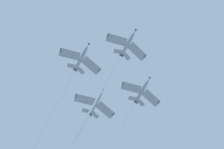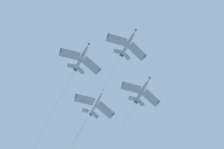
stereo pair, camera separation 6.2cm
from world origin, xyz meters
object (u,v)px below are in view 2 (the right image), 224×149
object	(u,v)px
jet_right_wing	(66,88)
jet_slot	(85,124)
jet_lead	(112,72)
jet_left_wing	(131,110)

from	to	relation	value
jet_right_wing	jet_slot	world-z (taller)	jet_right_wing
jet_slot	jet_right_wing	bearing A→B (deg)	70.11
jet_lead	jet_right_wing	bearing A→B (deg)	-11.17
jet_lead	jet_slot	world-z (taller)	jet_lead
jet_left_wing	jet_lead	bearing A→B (deg)	70.33
jet_right_wing	jet_slot	distance (m)	18.69
jet_left_wing	jet_right_wing	bearing A→B (deg)	28.14
jet_right_wing	jet_slot	bearing A→B (deg)	-109.89
jet_left_wing	jet_right_wing	distance (m)	31.58
jet_lead	jet_slot	xyz separation A→B (m)	(14.69, -21.61, -5.12)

